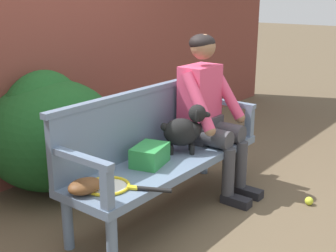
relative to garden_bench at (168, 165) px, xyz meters
The scene contains 16 objects.
ground_plane 0.38m from the garden_bench, ahead, with size 40.00×40.00×0.00m, color brown.
brick_garden_fence 1.70m from the garden_bench, 90.00° to the left, with size 8.00×0.30×2.44m, color brown.
hedge_bush_mid_right 1.16m from the garden_bench, 101.89° to the left, with size 0.84×0.60×1.01m, color #194C1E.
hedge_bush_far_left 1.15m from the garden_bench, 95.24° to the left, with size 0.78×0.52×0.88m, color #1E5B23.
hedge_bush_mid_left 1.09m from the garden_bench, 100.30° to the left, with size 1.12×0.80×0.86m, color #1E5B23.
hedge_bush_far_right 1.09m from the garden_bench, 101.73° to the left, with size 1.15×1.07×0.93m, color #194C1E.
garden_bench is the anchor object (origin of this frame).
bench_backrest 0.39m from the garden_bench, 90.00° to the left, with size 1.81×0.06×0.50m.
bench_armrest_left_end 0.89m from the garden_bench, behind, with size 0.06×0.52×0.28m.
bench_armrest_right_end 0.89m from the garden_bench, ahead, with size 0.06×0.52×0.28m.
person_seated 0.61m from the garden_bench, ahead, with size 0.56×0.66×1.31m.
dog_on_bench 0.31m from the garden_bench, ahead, with size 0.32×0.35×0.38m.
tennis_racket 0.63m from the garden_bench, behind, with size 0.39×0.57×0.03m.
baseball_glove 0.79m from the garden_bench, behind, with size 0.22×0.17×0.09m, color brown.
sports_bag 0.22m from the garden_bench, behind, with size 0.28×0.20×0.14m, color #2D8E42.
tennis_ball 1.18m from the garden_bench, 46.73° to the right, with size 0.07×0.07×0.07m, color #CCDB33.
Camera 1 is at (-2.44, -1.90, 1.63)m, focal length 47.59 mm.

